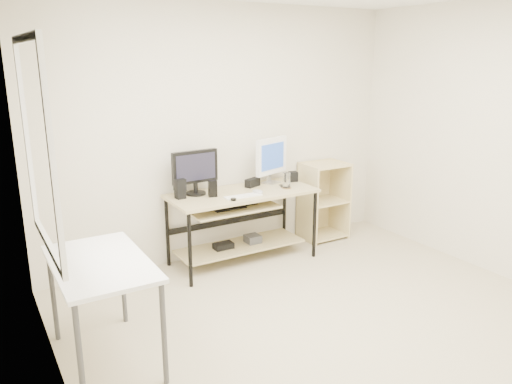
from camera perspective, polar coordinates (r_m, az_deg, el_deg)
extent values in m
cube|color=#C1B494|center=(4.08, 10.32, -15.67)|extent=(4.00, 4.00, 0.01)
cube|color=beige|center=(5.23, -3.48, 6.71)|extent=(4.00, 0.01, 2.60)
cube|color=beige|center=(2.74, -21.84, -2.35)|extent=(0.01, 4.00, 2.60)
cube|color=white|center=(3.26, -23.69, 4.70)|extent=(0.01, 1.00, 1.20)
cube|color=tan|center=(5.05, -1.58, -0.15)|extent=(1.50, 0.65, 0.03)
cube|color=tan|center=(4.97, -2.80, -1.79)|extent=(0.90, 0.49, 0.02)
cube|color=tan|center=(5.27, -1.80, -6.16)|extent=(1.35, 0.46, 0.02)
cube|color=black|center=(4.94, -3.32, -1.70)|extent=(0.33, 0.22, 0.01)
cylinder|color=black|center=(5.01, -0.52, -1.43)|extent=(0.14, 0.01, 0.01)
cube|color=#404042|center=(5.32, -0.38, -5.36)|extent=(0.15, 0.15, 0.08)
cube|color=black|center=(5.17, -3.75, -6.15)|extent=(0.20, 0.12, 0.06)
cylinder|color=black|center=(4.63, -7.56, -6.63)|extent=(0.04, 0.04, 0.72)
cylinder|color=black|center=(5.13, -10.09, -4.54)|extent=(0.04, 0.04, 0.72)
cylinder|color=black|center=(5.30, 6.70, -3.72)|extent=(0.04, 0.04, 0.72)
cylinder|color=black|center=(5.74, 3.26, -2.14)|extent=(0.04, 0.04, 0.72)
cube|color=white|center=(3.54, -17.40, -7.77)|extent=(0.60, 1.00, 0.03)
cylinder|color=#404042|center=(3.26, -19.48, -17.48)|extent=(0.04, 0.04, 0.72)
cylinder|color=#404042|center=(4.06, -22.17, -10.93)|extent=(0.04, 0.04, 0.72)
cylinder|color=#404042|center=(3.37, -10.48, -15.67)|extent=(0.04, 0.04, 0.72)
cylinder|color=#404042|center=(4.15, -14.99, -9.72)|extent=(0.04, 0.04, 0.72)
cube|color=#DAC788|center=(5.70, 5.84, -1.38)|extent=(0.02, 0.40, 0.90)
cube|color=#DAC788|center=(5.99, 9.55, -0.70)|extent=(0.02, 0.40, 0.90)
cube|color=#DAC788|center=(5.99, 6.62, -0.59)|extent=(0.50, 0.02, 0.90)
cube|color=#DAC788|center=(5.97, 7.60, -4.81)|extent=(0.46, 0.38, 0.02)
cube|color=#DAC788|center=(5.84, 7.74, -1.03)|extent=(0.46, 0.38, 0.02)
cube|color=#DAC788|center=(5.74, 7.90, 3.10)|extent=(0.46, 0.38, 0.02)
cylinder|color=black|center=(4.98, -6.89, -0.15)|extent=(0.20, 0.20, 0.02)
cylinder|color=black|center=(4.97, -6.92, 0.52)|extent=(0.04, 0.04, 0.10)
cube|color=black|center=(4.92, -6.99, 2.89)|extent=(0.48, 0.08, 0.32)
cube|color=black|center=(4.89, -6.86, 2.83)|extent=(0.41, 0.03, 0.26)
cube|color=silver|center=(5.39, 1.75, 1.09)|extent=(0.17, 0.15, 0.01)
cylinder|color=silver|center=(5.37, 1.76, 1.64)|extent=(0.04, 0.04, 0.09)
cube|color=white|center=(5.32, 1.78, 4.14)|extent=(0.45, 0.19, 0.39)
cube|color=#2549A2|center=(5.30, 1.93, 4.09)|extent=(0.37, 0.13, 0.31)
cube|color=white|center=(4.86, -1.48, -0.47)|extent=(0.38, 0.12, 0.01)
ellipsoid|color=#AFAFB4|center=(4.97, 0.20, 0.05)|extent=(0.11, 0.14, 0.04)
cube|color=black|center=(5.23, -0.40, 1.08)|extent=(0.19, 0.13, 0.09)
cube|color=black|center=(4.85, -8.66, -0.28)|extent=(0.09, 0.09, 0.08)
cube|color=black|center=(4.83, -8.70, 0.82)|extent=(0.10, 0.10, 0.12)
cube|color=black|center=(5.47, 4.26, 1.78)|extent=(0.11, 0.11, 0.11)
cube|color=black|center=(4.86, -4.98, 0.40)|extent=(0.09, 0.07, 0.16)
cylinder|color=black|center=(4.74, -2.59, -0.85)|extent=(0.07, 0.07, 0.02)
cube|color=black|center=(5.25, 3.13, 0.68)|extent=(0.10, 0.13, 0.01)
cylinder|color=olive|center=(5.19, 3.50, 0.48)|extent=(0.12, 0.12, 0.01)
cylinder|color=white|center=(5.17, 3.51, 1.37)|extent=(0.09, 0.09, 0.16)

